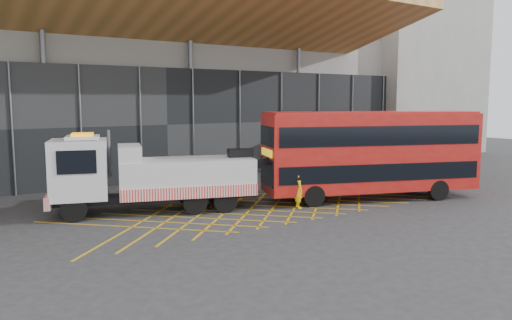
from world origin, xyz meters
TOP-DOWN VIEW (x-y plane):
  - ground_plane at (0.00, 0.00)m, footprint 120.00×120.00m
  - road_markings at (2.40, 0.00)m, footprint 21.56×7.16m
  - construction_building at (1.92, 18.40)m, footprint 55.00×23.97m
  - east_building at (32.00, 16.00)m, footprint 15.00×12.00m
  - recovery_truck at (-3.04, 2.46)m, footprint 11.93×5.93m
  - bus_towed at (9.02, -1.47)m, footprint 12.70×6.99m
  - bus_second at (19.61, 6.44)m, footprint 10.74×6.59m
  - worker at (4.04, -1.05)m, footprint 0.66×0.80m

SIDE VIEW (x-z plane):
  - ground_plane at x=0.00m, z-range 0.00..0.00m
  - road_markings at x=2.40m, z-range 0.00..0.01m
  - worker at x=4.04m, z-range 0.00..1.89m
  - recovery_truck at x=-3.04m, z-range -0.16..4.04m
  - bus_second at x=19.61m, z-range 0.24..4.59m
  - bus_towed at x=9.02m, z-range 0.28..5.37m
  - construction_building at x=1.92m, z-range -0.02..17.98m
  - east_building at x=32.00m, z-range 0.00..20.00m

